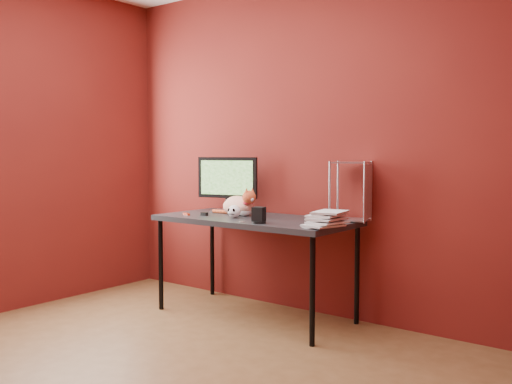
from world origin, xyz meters
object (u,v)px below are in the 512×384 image
Objects in this scene: desk at (255,224)px; cat at (238,205)px; speaker at (259,216)px; book_stack at (317,132)px; skull_mug at (234,211)px; monitor at (227,181)px.

cat is at bearing 165.97° from desk.
cat is 4.18× the size of speaker.
speaker is 0.70m from book_stack.
skull_mug is at bearing -130.72° from desk.
monitor is (-0.42, 0.17, 0.30)m from desk.
monitor is 1.15m from book_stack.
skull_mug is (0.10, -0.17, -0.03)m from cat.
monitor is at bearing 132.54° from speaker.
monitor is 1.08× the size of cat.
speaker is at bearing -47.10° from desk.
monitor reaches higher than desk.
cat is at bearing 130.89° from speaker.
monitor is 0.31m from cat.
desk is 2.96× the size of monitor.
monitor is at bearing 162.87° from book_stack.
desk is 15.02× the size of skull_mug.
speaker reaches higher than desk.
monitor is at bearing 129.45° from skull_mug.
cat is 0.19m from skull_mug.
book_stack reaches higher than desk.
cat is at bearing 112.50° from skull_mug.
desk is 0.36m from speaker.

